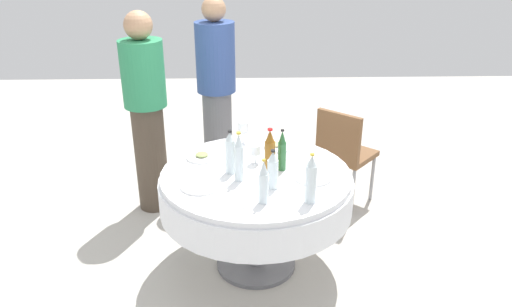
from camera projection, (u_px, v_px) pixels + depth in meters
name	position (u px, v px, depth m)	size (l,w,h in m)	color
ground_plane	(256.00, 264.00, 3.51)	(10.00, 10.00, 0.00)	#B7B2A8
dining_table	(256.00, 192.00, 3.27)	(1.29, 1.29, 0.74)	white
bottle_clear_south	(264.00, 183.00, 2.80)	(0.06, 0.06, 0.28)	silver
bottle_clear_inner	(311.00, 180.00, 2.80)	(0.07, 0.07, 0.31)	silver
bottle_clear_outer	(230.00, 153.00, 3.15)	(0.07, 0.07, 0.30)	silver
bottle_amber_north	(270.00, 153.00, 3.14)	(0.07, 0.07, 0.31)	#8C5619
bottle_clear_left	(239.00, 158.00, 3.04)	(0.06, 0.06, 0.33)	silver
bottle_clear_front	(273.00, 170.00, 2.97)	(0.07, 0.07, 0.26)	silver
bottle_green_rear	(282.00, 151.00, 3.20)	(0.06, 0.06, 0.29)	#2D6B38
wine_glass_north	(243.00, 128.00, 3.61)	(0.07, 0.07, 0.16)	white
wine_glass_left	(256.00, 150.00, 3.30)	(0.07, 0.07, 0.13)	white
plate_mid	(201.00, 185.00, 3.02)	(0.25, 0.25, 0.02)	white
plate_far	(202.00, 156.00, 3.41)	(0.22, 0.22, 0.04)	white
plate_right	(279.00, 146.00, 3.58)	(0.22, 0.22, 0.04)	white
plate_west	(313.00, 177.00, 3.13)	(0.24, 0.24, 0.02)	white
fork_inner	(238.00, 201.00, 2.85)	(0.18, 0.02, 0.01)	silver
person_south	(146.00, 111.00, 3.92)	(0.34, 0.34, 1.66)	#4C3F33
person_inner	(217.00, 92.00, 4.31)	(0.34, 0.34, 1.71)	slate
chair_front	(343.00, 150.00, 4.10)	(0.56, 0.56, 0.87)	brown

